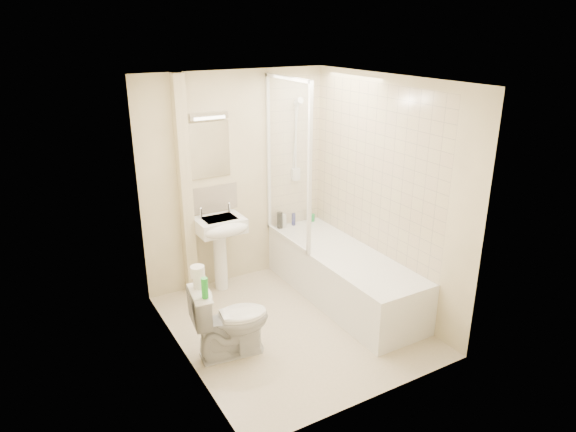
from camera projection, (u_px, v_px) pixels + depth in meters
floor at (292, 325)px, 5.16m from camera, size 2.50×2.50×0.00m
wall_back at (237, 180)px, 5.76m from camera, size 2.20×0.02×2.40m
wall_left at (178, 236)px, 4.23m from camera, size 0.02×2.50×2.40m
wall_right at (385, 195)px, 5.26m from camera, size 0.02×2.50×2.40m
ceiling at (293, 80)px, 4.32m from camera, size 2.20×2.50×0.02m
tile_back at (295, 153)px, 6.02m from camera, size 0.70×0.01×1.75m
tile_right at (373, 169)px, 5.33m from camera, size 0.01×2.10×1.75m
pipe_boxing at (185, 190)px, 5.42m from camera, size 0.12×0.12×2.40m
splashback at (212, 199)px, 5.66m from camera, size 0.60×0.02×0.30m
mirror at (209, 150)px, 5.47m from camera, size 0.46×0.01×0.60m
strip_light at (208, 116)px, 5.32m from camera, size 0.42×0.07×0.07m
bathtub at (343, 274)px, 5.57m from camera, size 0.70×2.10×0.55m
shower_screen at (287, 163)px, 5.49m from camera, size 0.04×0.92×1.80m
shower_fixture at (296, 143)px, 5.94m from camera, size 0.10×0.16×0.99m
pedestal_sink at (221, 234)px, 5.60m from camera, size 0.51×0.47×0.99m
bottle_black_a at (280, 220)px, 6.11m from camera, size 0.07×0.07×0.20m
bottle_white_a at (284, 221)px, 6.14m from camera, size 0.06×0.06×0.16m
bottle_blue at (294, 219)px, 6.21m from camera, size 0.05×0.05×0.15m
bottle_white_b at (309, 216)px, 6.31m from camera, size 0.06×0.06×0.15m
bottle_green at (312, 218)px, 6.35m from camera, size 0.06×0.06×0.09m
toilet at (231, 320)px, 4.60m from camera, size 0.58×0.80×0.71m
toilet_roll_lower at (199, 282)px, 4.42m from camera, size 0.11×0.11×0.10m
toilet_roll_upper at (197, 272)px, 4.39m from camera, size 0.12×0.12×0.10m
green_bottle at (205, 288)px, 4.23m from camera, size 0.06×0.06×0.18m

